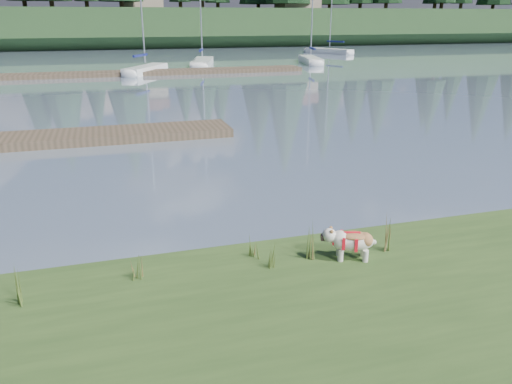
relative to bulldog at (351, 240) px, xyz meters
name	(u,v)px	position (x,y,z in m)	size (l,w,h in m)	color
ground	(108,76)	(-3.32, 32.59, -0.68)	(200.00, 200.00, 0.00)	#7A8DA3
ridge	(101,28)	(-3.32, 75.59, 1.82)	(200.00, 20.00, 5.00)	#1C3319
bulldog	(351,240)	(0.00, 0.00, 0.00)	(0.90, 0.56, 0.53)	silver
dock_far	(136,73)	(-1.32, 32.59, -0.53)	(26.00, 2.20, 0.30)	#4C3D2C
sailboat_bg_2	(149,68)	(-0.21, 33.97, -0.35)	(4.27, 6.23, 9.85)	white
sailboat_bg_3	(203,61)	(5.11, 39.16, -0.36)	(3.52, 7.83, 11.35)	white
sailboat_bg_4	(309,59)	(15.21, 38.49, -0.35)	(2.72, 6.88, 10.09)	white
sailboat_bg_5	(325,50)	(22.00, 49.93, -0.36)	(4.36, 6.79, 10.02)	white
weed_0	(135,266)	(-3.47, 0.36, -0.12)	(0.17, 0.14, 0.50)	#475B23
weed_1	(255,248)	(-1.50, 0.50, -0.17)	(0.17, 0.14, 0.40)	#475B23
weed_2	(313,242)	(-0.60, 0.19, -0.03)	(0.17, 0.14, 0.71)	#475B23
weed_3	(15,287)	(-5.12, 0.07, -0.07)	(0.17, 0.14, 0.64)	#475B23
weed_4	(270,257)	(-1.39, 0.08, -0.14)	(0.17, 0.14, 0.45)	#475B23
weed_5	(385,234)	(0.69, 0.11, -0.03)	(0.17, 0.14, 0.72)	#475B23
mud_lip	(144,273)	(-3.32, 0.99, -0.61)	(60.00, 0.50, 0.14)	#33281C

